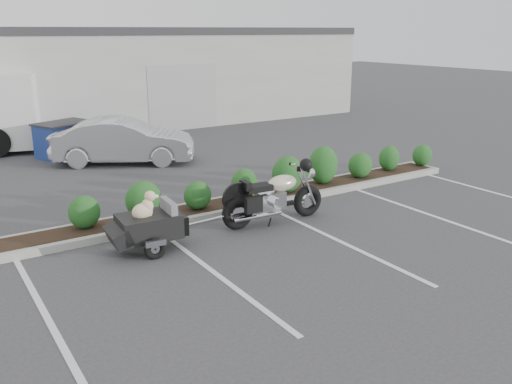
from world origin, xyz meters
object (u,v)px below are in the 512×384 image
pet_trailer (148,225)px  sedan (124,141)px  motorcycle (274,197)px  dumpster (65,139)px

pet_trailer → sedan: (1.99, 6.80, 0.20)m
pet_trailer → motorcycle: bearing=3.2°
motorcycle → sedan: motorcycle is taller
motorcycle → sedan: bearing=100.4°
motorcycle → dumpster: (-2.06, 8.76, 0.01)m
sedan → dumpster: sedan is taller
pet_trailer → sedan: size_ratio=0.46×
motorcycle → dumpster: 9.00m
motorcycle → pet_trailer: bearing=-176.8°
motorcycle → dumpster: size_ratio=1.21×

